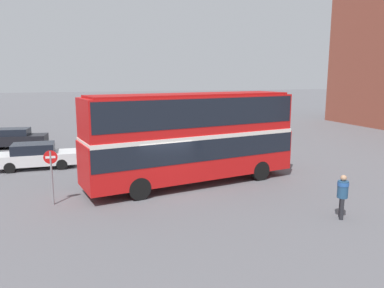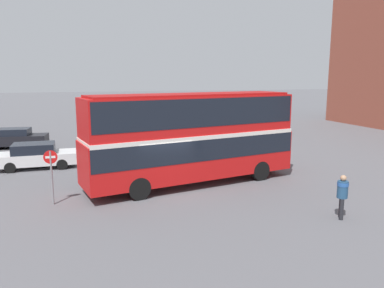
% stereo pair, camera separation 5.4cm
% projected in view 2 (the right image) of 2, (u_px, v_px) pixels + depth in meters
% --- Properties ---
extents(ground_plane, '(240.00, 240.00, 0.00)m').
position_uv_depth(ground_plane, '(164.00, 192.00, 17.69)').
color(ground_plane, '#5B5B60').
extents(double_decker_bus, '(11.11, 4.57, 4.55)m').
position_uv_depth(double_decker_bus, '(192.00, 133.00, 18.60)').
color(double_decker_bus, red).
rests_on(double_decker_bus, ground_plane).
extents(pedestrian_foreground, '(0.58, 0.58, 1.72)m').
position_uv_depth(pedestrian_foreground, '(342.00, 192.00, 14.19)').
color(pedestrian_foreground, '#232328').
rests_on(pedestrian_foreground, ground_plane).
extents(parked_car_kerb_near, '(4.62, 2.06, 1.56)m').
position_uv_depth(parked_car_kerb_near, '(265.00, 126.00, 35.24)').
color(parked_car_kerb_near, silver).
rests_on(parked_car_kerb_near, ground_plane).
extents(parked_car_kerb_far, '(4.48, 1.91, 1.49)m').
position_uv_depth(parked_car_kerb_far, '(37.00, 156.00, 22.19)').
color(parked_car_kerb_far, silver).
rests_on(parked_car_kerb_far, ground_plane).
extents(parked_car_side_street, '(4.58, 2.31, 1.50)m').
position_uv_depth(parked_car_side_street, '(16.00, 138.00, 28.44)').
color(parked_car_side_street, black).
rests_on(parked_car_side_street, ground_plane).
extents(no_entry_sign, '(0.57, 0.08, 2.35)m').
position_uv_depth(no_entry_sign, '(51.00, 169.00, 15.69)').
color(no_entry_sign, gray).
rests_on(no_entry_sign, ground_plane).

